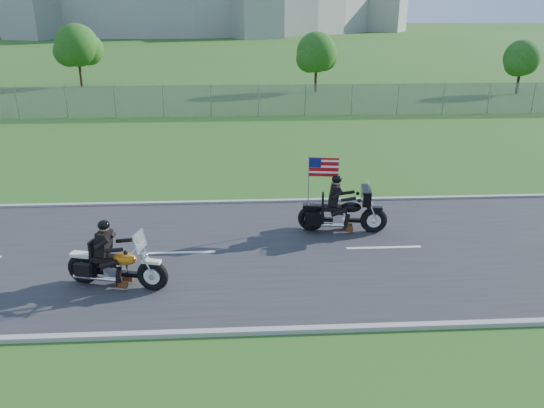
{
  "coord_description": "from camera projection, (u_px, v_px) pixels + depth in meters",
  "views": [
    {
      "loc": [
        -0.05,
        -13.81,
        6.66
      ],
      "look_at": [
        0.73,
        0.0,
        1.47
      ],
      "focal_mm": 35.0,
      "sensor_mm": 36.0,
      "label": 1
    }
  ],
  "objects": [
    {
      "name": "road",
      "position": [
        247.0,
        252.0,
        15.25
      ],
      "size": [
        120.0,
        8.0,
        0.04
      ],
      "primitive_type": "cube",
      "color": "#28282B",
      "rests_on": "ground"
    },
    {
      "name": "curb_north",
      "position": [
        245.0,
        202.0,
        19.02
      ],
      "size": [
        120.0,
        0.18,
        0.12
      ],
      "primitive_type": "cube",
      "color": "#9E9B93",
      "rests_on": "ground"
    },
    {
      "name": "tree_fence_mid",
      "position": [
        78.0,
        47.0,
        45.18
      ],
      "size": [
        3.96,
        3.69,
        5.3
      ],
      "color": "#382316",
      "rests_on": "ground"
    },
    {
      "name": "fence",
      "position": [
        163.0,
        101.0,
        33.34
      ],
      "size": [
        60.0,
        0.03,
        2.0
      ],
      "primitive_type": "cube",
      "color": "gray",
      "rests_on": "ground"
    },
    {
      "name": "ground",
      "position": [
        247.0,
        252.0,
        15.26
      ],
      "size": [
        420.0,
        420.0,
        0.0
      ],
      "primitive_type": "plane",
      "color": "#294B17",
      "rests_on": "ground"
    },
    {
      "name": "motorcycle_lead",
      "position": [
        115.0,
        266.0,
        13.19
      ],
      "size": [
        2.66,
        1.09,
        1.81
      ],
      "rotation": [
        0.0,
        0.0,
        -0.25
      ],
      "color": "black",
      "rests_on": "ground"
    },
    {
      "name": "curb_south",
      "position": [
        249.0,
        332.0,
        11.45
      ],
      "size": [
        120.0,
        0.18,
        0.12
      ],
      "primitive_type": "cube",
      "color": "#9E9B93",
      "rests_on": "ground"
    },
    {
      "name": "tree_fence_near",
      "position": [
        317.0,
        54.0,
        42.61
      ],
      "size": [
        3.52,
        3.28,
        4.75
      ],
      "color": "#382316",
      "rests_on": "ground"
    },
    {
      "name": "motorcycle_follow",
      "position": [
        342.0,
        213.0,
        16.42
      ],
      "size": [
        2.78,
        1.02,
        2.32
      ],
      "rotation": [
        0.0,
        0.0,
        -0.14
      ],
      "color": "black",
      "rests_on": "ground"
    },
    {
      "name": "tree_fence_far",
      "position": [
        522.0,
        60.0,
        41.7
      ],
      "size": [
        3.08,
        2.87,
        4.2
      ],
      "color": "#382316",
      "rests_on": "ground"
    }
  ]
}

